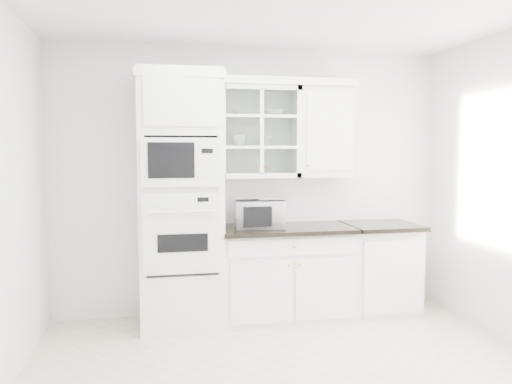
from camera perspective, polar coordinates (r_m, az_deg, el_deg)
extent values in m
cube|color=white|center=(5.13, -0.40, 1.21)|extent=(4.00, 0.02, 2.70)
cube|color=white|center=(4.74, -8.62, -0.96)|extent=(0.76, 0.65, 2.40)
cube|color=white|center=(4.44, -8.38, -4.72)|extent=(0.70, 0.03, 0.72)
cube|color=black|center=(4.44, -8.35, -5.78)|extent=(0.44, 0.01, 0.16)
cube|color=white|center=(4.38, -8.48, 3.36)|extent=(0.70, 0.03, 0.43)
cube|color=black|center=(4.36, -9.65, 3.60)|extent=(0.40, 0.01, 0.31)
cube|color=white|center=(5.05, 3.39, -9.32)|extent=(1.30, 0.60, 0.88)
cube|color=black|center=(4.93, 3.52, -4.22)|extent=(1.32, 0.67, 0.04)
cube|color=white|center=(5.38, 13.86, -8.56)|extent=(0.70, 0.60, 0.88)
cube|color=black|center=(5.27, 14.12, -3.76)|extent=(0.72, 0.67, 0.04)
cube|color=white|center=(4.98, 0.27, 6.86)|extent=(0.80, 0.33, 0.90)
cube|color=white|center=(4.97, 0.27, 5.13)|extent=(0.74, 0.29, 0.02)
cube|color=white|center=(4.98, 0.27, 8.58)|extent=(0.74, 0.29, 0.02)
cube|color=white|center=(5.15, 7.70, 6.75)|extent=(0.55, 0.33, 0.90)
cube|color=white|center=(4.97, -0.88, 12.47)|extent=(2.14, 0.38, 0.07)
imported|color=white|center=(4.85, 0.40, -2.50)|extent=(0.50, 0.43, 0.27)
imported|color=white|center=(4.96, -1.56, 8.99)|extent=(0.24, 0.24, 0.05)
imported|color=white|center=(5.00, 2.07, 9.03)|extent=(0.20, 0.20, 0.06)
imported|color=white|center=(4.94, -1.97, 5.89)|extent=(0.17, 0.17, 0.11)
imported|color=white|center=(5.00, 1.16, 5.82)|extent=(0.11, 0.11, 0.10)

